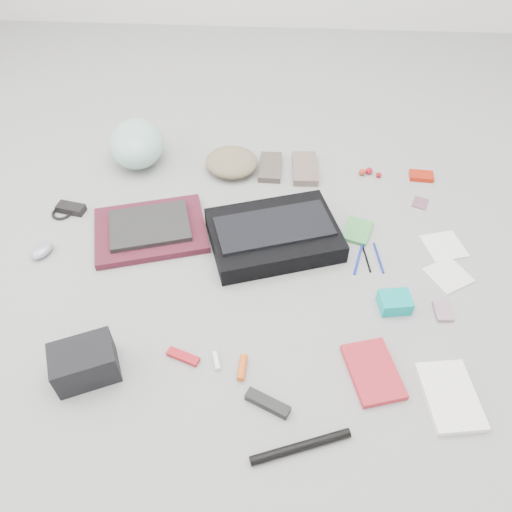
# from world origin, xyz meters

# --- Properties ---
(ground_plane) EXTENTS (4.00, 4.00, 0.00)m
(ground_plane) POSITION_xyz_m (0.00, 0.00, 0.00)
(ground_plane) COLOR gray
(messenger_bag) EXTENTS (0.53, 0.45, 0.08)m
(messenger_bag) POSITION_xyz_m (0.06, 0.12, 0.04)
(messenger_bag) COLOR black
(messenger_bag) RESTS_ON ground_plane
(bag_flap) EXTENTS (0.45, 0.30, 0.01)m
(bag_flap) POSITION_xyz_m (0.06, 0.12, 0.08)
(bag_flap) COLOR black
(bag_flap) RESTS_ON messenger_bag
(laptop_sleeve) EXTENTS (0.48, 0.41, 0.03)m
(laptop_sleeve) POSITION_xyz_m (-0.41, 0.14, 0.01)
(laptop_sleeve) COLOR #4E1625
(laptop_sleeve) RESTS_ON ground_plane
(laptop) EXTENTS (0.34, 0.28, 0.02)m
(laptop) POSITION_xyz_m (-0.41, 0.14, 0.04)
(laptop) COLOR black
(laptop) RESTS_ON laptop_sleeve
(bike_helmet) EXTENTS (0.29, 0.33, 0.17)m
(bike_helmet) POSITION_xyz_m (-0.55, 0.59, 0.09)
(bike_helmet) COLOR #9ED0C3
(bike_helmet) RESTS_ON ground_plane
(beanie) EXTENTS (0.28, 0.28, 0.08)m
(beanie) POSITION_xyz_m (-0.14, 0.55, 0.04)
(beanie) COLOR #7B6E50
(beanie) RESTS_ON ground_plane
(mitten_left) EXTENTS (0.10, 0.19, 0.03)m
(mitten_left) POSITION_xyz_m (0.03, 0.55, 0.01)
(mitten_left) COLOR #524940
(mitten_left) RESTS_ON ground_plane
(mitten_right) EXTENTS (0.11, 0.21, 0.03)m
(mitten_right) POSITION_xyz_m (0.18, 0.55, 0.02)
(mitten_right) COLOR #715F57
(mitten_right) RESTS_ON ground_plane
(power_brick) EXTENTS (0.12, 0.07, 0.03)m
(power_brick) POSITION_xyz_m (-0.74, 0.24, 0.01)
(power_brick) COLOR black
(power_brick) RESTS_ON ground_plane
(cable_coil) EXTENTS (0.10, 0.10, 0.01)m
(cable_coil) POSITION_xyz_m (-0.78, 0.22, 0.01)
(cable_coil) COLOR black
(cable_coil) RESTS_ON ground_plane
(mouse) EXTENTS (0.09, 0.11, 0.03)m
(mouse) POSITION_xyz_m (-0.77, 0.01, 0.02)
(mouse) COLOR gray
(mouse) RESTS_ON ground_plane
(camera_bag) EXTENTS (0.21, 0.19, 0.12)m
(camera_bag) POSITION_xyz_m (-0.47, -0.46, 0.06)
(camera_bag) COLOR black
(camera_bag) RESTS_ON ground_plane
(multitool) EXTENTS (0.11, 0.06, 0.02)m
(multitool) POSITION_xyz_m (-0.20, -0.39, 0.01)
(multitool) COLOR maroon
(multitool) RESTS_ON ground_plane
(toiletry_tube_white) EXTENTS (0.03, 0.06, 0.02)m
(toiletry_tube_white) POSITION_xyz_m (-0.10, -0.40, 0.01)
(toiletry_tube_white) COLOR white
(toiletry_tube_white) RESTS_ON ground_plane
(toiletry_tube_orange) EXTENTS (0.03, 0.08, 0.02)m
(toiletry_tube_orange) POSITION_xyz_m (-0.02, -0.42, 0.01)
(toiletry_tube_orange) COLOR #D05115
(toiletry_tube_orange) RESTS_ON ground_plane
(u_lock) EXTENTS (0.13, 0.09, 0.03)m
(u_lock) POSITION_xyz_m (0.06, -0.53, 0.01)
(u_lock) COLOR black
(u_lock) RESTS_ON ground_plane
(bike_pump) EXTENTS (0.27, 0.12, 0.03)m
(bike_pump) POSITION_xyz_m (0.16, -0.65, 0.01)
(bike_pump) COLOR black
(bike_pump) RESTS_ON ground_plane
(book_red) EXTENTS (0.19, 0.23, 0.02)m
(book_red) POSITION_xyz_m (0.37, -0.41, 0.01)
(book_red) COLOR red
(book_red) RESTS_ON ground_plane
(book_white) EXTENTS (0.17, 0.23, 0.02)m
(book_white) POSITION_xyz_m (0.58, -0.47, 0.01)
(book_white) COLOR white
(book_white) RESTS_ON ground_plane
(notepad) EXTENTS (0.13, 0.15, 0.01)m
(notepad) POSITION_xyz_m (0.37, 0.19, 0.01)
(notepad) COLOR #3B8A44
(notepad) RESTS_ON ground_plane
(pen_blue) EXTENTS (0.05, 0.16, 0.01)m
(pen_blue) POSITION_xyz_m (0.37, 0.05, 0.00)
(pen_blue) COLOR #1228A2
(pen_blue) RESTS_ON ground_plane
(pen_black) EXTENTS (0.02, 0.12, 0.01)m
(pen_black) POSITION_xyz_m (0.40, 0.05, 0.00)
(pen_black) COLOR black
(pen_black) RESTS_ON ground_plane
(pen_navy) EXTENTS (0.03, 0.14, 0.01)m
(pen_navy) POSITION_xyz_m (0.44, 0.06, 0.00)
(pen_navy) COLOR navy
(pen_navy) RESTS_ON ground_plane
(accordion_wallet) EXTENTS (0.11, 0.09, 0.05)m
(accordion_wallet) POSITION_xyz_m (0.46, -0.15, 0.02)
(accordion_wallet) COLOR #05A29F
(accordion_wallet) RESTS_ON ground_plane
(card_deck) EXTENTS (0.06, 0.08, 0.01)m
(card_deck) POSITION_xyz_m (0.62, -0.17, 0.01)
(card_deck) COLOR #A47D93
(card_deck) RESTS_ON ground_plane
(napkin_top) EXTENTS (0.17, 0.17, 0.01)m
(napkin_top) POSITION_xyz_m (0.68, 0.13, 0.00)
(napkin_top) COLOR white
(napkin_top) RESTS_ON ground_plane
(napkin_bottom) EXTENTS (0.18, 0.18, 0.01)m
(napkin_bottom) POSITION_xyz_m (0.67, -0.01, 0.00)
(napkin_bottom) COLOR silver
(napkin_bottom) RESTS_ON ground_plane
(lollipop_a) EXTENTS (0.03, 0.03, 0.03)m
(lollipop_a) POSITION_xyz_m (0.42, 0.54, 0.01)
(lollipop_a) COLOR #A12F19
(lollipop_a) RESTS_ON ground_plane
(lollipop_b) EXTENTS (0.03, 0.03, 0.03)m
(lollipop_b) POSITION_xyz_m (0.45, 0.55, 0.01)
(lollipop_b) COLOR #9E091C
(lollipop_b) RESTS_ON ground_plane
(lollipop_c) EXTENTS (0.03, 0.03, 0.02)m
(lollipop_c) POSITION_xyz_m (0.49, 0.53, 0.01)
(lollipop_c) COLOR #9C0A15
(lollipop_c) RESTS_ON ground_plane
(altoids_tin) EXTENTS (0.10, 0.07, 0.02)m
(altoids_tin) POSITION_xyz_m (0.67, 0.54, 0.01)
(altoids_tin) COLOR #AD1E0B
(altoids_tin) RESTS_ON ground_plane
(stamp_sheet) EXTENTS (0.08, 0.08, 0.00)m
(stamp_sheet) POSITION_xyz_m (0.64, 0.37, 0.00)
(stamp_sheet) COLOR #744A5B
(stamp_sheet) RESTS_ON ground_plane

